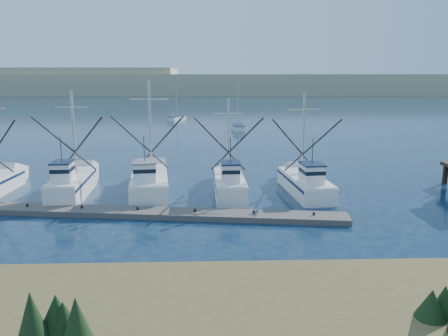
{
  "coord_description": "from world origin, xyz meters",
  "views": [
    {
      "loc": [
        -2.55,
        -22.39,
        9.47
      ],
      "look_at": [
        -1.5,
        8.0,
        3.01
      ],
      "focal_mm": 35.0,
      "sensor_mm": 36.0,
      "label": 1
    }
  ],
  "objects": [
    {
      "name": "trawler_fleet",
      "position": [
        -7.5,
        11.77,
        0.96
      ],
      "size": [
        28.69,
        9.19,
        9.07
      ],
      "color": "white",
      "rests_on": "ground"
    },
    {
      "name": "ground",
      "position": [
        0.0,
        0.0,
        0.0
      ],
      "size": [
        500.0,
        500.0,
        0.0
      ],
      "primitive_type": "plane",
      "color": "#0C1C36",
      "rests_on": "ground"
    },
    {
      "name": "sailboat_near",
      "position": [
        2.57,
        54.31,
        0.49
      ],
      "size": [
        2.02,
        5.96,
        8.1
      ],
      "rotation": [
        0.0,
        0.0,
        0.03
      ],
      "color": "white",
      "rests_on": "ground"
    },
    {
      "name": "sailboat_far",
      "position": [
        -9.46,
        71.49,
        0.5
      ],
      "size": [
        3.88,
        5.63,
        8.1
      ],
      "rotation": [
        0.0,
        0.0,
        -0.43
      ],
      "color": "white",
      "rests_on": "ground"
    },
    {
      "name": "dune_ridge",
      "position": [
        0.0,
        210.0,
        5.0
      ],
      "size": [
        360.0,
        60.0,
        10.0
      ],
      "primitive_type": "cube",
      "color": "tan",
      "rests_on": "ground"
    },
    {
      "name": "floating_dock",
      "position": [
        -7.52,
        6.64,
        0.19
      ],
      "size": [
        28.67,
        5.65,
        0.38
      ],
      "primitive_type": "cube",
      "rotation": [
        0.0,
        0.0,
        -0.13
      ],
      "color": "#605955",
      "rests_on": "ground"
    }
  ]
}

